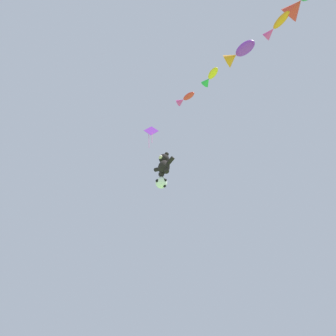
# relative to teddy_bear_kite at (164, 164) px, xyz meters

# --- Properties ---
(teddy_bear_kite) EXTENTS (2.08, 0.91, 2.11)m
(teddy_bear_kite) POSITION_rel_teddy_bear_kite_xyz_m (0.00, 0.00, 0.00)
(teddy_bear_kite) COLOR black
(soccer_ball_kite) EXTENTS (0.96, 0.96, 0.89)m
(soccer_ball_kite) POSITION_rel_teddy_bear_kite_xyz_m (-0.42, 0.18, -1.42)
(soccer_ball_kite) COLOR white
(fish_kite_crimson) EXTENTS (1.50, 0.66, 0.53)m
(fish_kite_crimson) POSITION_rel_teddy_bear_kite_xyz_m (3.51, -1.30, 3.60)
(fish_kite_crimson) COLOR red
(fish_kite_goldfin) EXTENTS (1.54, 0.90, 0.61)m
(fish_kite_goldfin) POSITION_rel_teddy_bear_kite_xyz_m (5.75, -1.08, 4.05)
(fish_kite_goldfin) COLOR yellow
(fish_kite_violet) EXTENTS (2.08, 1.06, 0.96)m
(fish_kite_violet) POSITION_rel_teddy_bear_kite_xyz_m (8.09, -1.06, 4.09)
(fish_kite_violet) COLOR purple
(fish_kite_tangerine) EXTENTS (1.69, 0.79, 0.54)m
(fish_kite_tangerine) POSITION_rel_teddy_bear_kite_xyz_m (10.49, -1.14, 3.42)
(fish_kite_tangerine) COLOR orange
(diamond_kite) EXTENTS (0.96, 1.04, 2.86)m
(diamond_kite) POSITION_rel_teddy_bear_kite_xyz_m (-1.33, -0.43, 4.72)
(diamond_kite) COLOR purple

